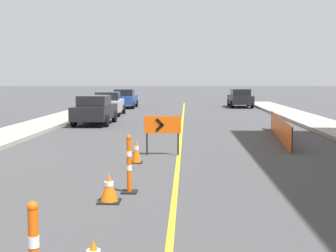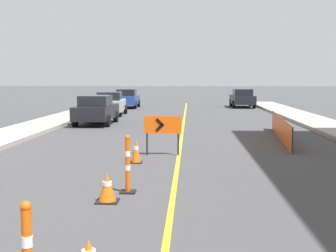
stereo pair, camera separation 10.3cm
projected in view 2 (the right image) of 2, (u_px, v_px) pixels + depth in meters
lane_stripe at (182, 132)px, 22.01m from camera, size 0.12×50.63×0.01m
sidewalk_left at (28, 129)px, 22.35m from camera, size 2.35×50.63×0.17m
traffic_cone_third at (107, 188)px, 9.56m from camera, size 0.45×0.45×0.60m
traffic_cone_fourth at (136, 151)px, 13.97m from camera, size 0.36×0.36×0.70m
delineator_post_rear at (128, 168)px, 10.31m from camera, size 0.34×0.34×1.29m
arrow_barricade_primary at (163, 127)px, 15.29m from camera, size 1.21×0.09×1.29m
safety_mesh_fence at (281, 128)px, 19.35m from camera, size 0.77×7.81×0.91m
parked_car_curb_near at (96, 110)px, 25.54m from camera, size 1.94×4.32×1.59m
parked_car_curb_mid at (110, 103)px, 31.91m from camera, size 2.05×4.40×1.59m
parked_car_curb_far at (127, 98)px, 39.72m from camera, size 1.94×4.33×1.59m
parked_car_opposite_side at (242, 98)px, 40.40m from camera, size 1.94×4.33×1.59m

